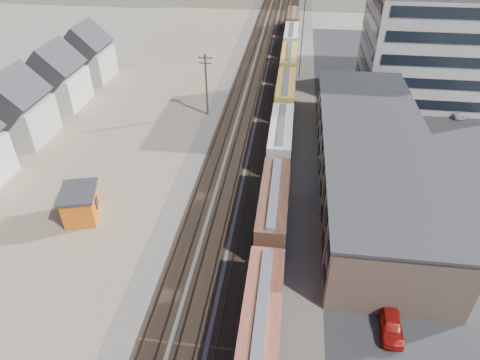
# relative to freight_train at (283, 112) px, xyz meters

# --- Properties ---
(ground) EXTENTS (300.00, 300.00, 0.00)m
(ground) POSITION_rel_freight_train_xyz_m (-3.80, -38.84, -2.79)
(ground) COLOR #6B6356
(ground) RESTS_ON ground
(ballast_bed) EXTENTS (18.00, 200.00, 0.06)m
(ballast_bed) POSITION_rel_freight_train_xyz_m (-3.80, 11.16, -2.76)
(ballast_bed) COLOR #4C4742
(ballast_bed) RESTS_ON ground
(dirt_yard) EXTENTS (24.00, 180.00, 0.03)m
(dirt_yard) POSITION_rel_freight_train_xyz_m (-23.80, 1.16, -2.78)
(dirt_yard) COLOR #776B52
(dirt_yard) RESTS_ON ground
(asphalt_lot) EXTENTS (26.00, 120.00, 0.04)m
(asphalt_lot) POSITION_rel_freight_train_xyz_m (18.20, -3.84, -2.77)
(asphalt_lot) COLOR #232326
(asphalt_lot) RESTS_ON ground
(rail_tracks) EXTENTS (11.40, 200.00, 0.24)m
(rail_tracks) POSITION_rel_freight_train_xyz_m (-4.35, 11.16, -2.68)
(rail_tracks) COLOR black
(rail_tracks) RESTS_ON ground
(freight_train) EXTENTS (3.00, 119.74, 4.46)m
(freight_train) POSITION_rel_freight_train_xyz_m (0.00, 0.00, 0.00)
(freight_train) COLOR black
(freight_train) RESTS_ON ground
(warehouse) EXTENTS (12.40, 40.40, 7.25)m
(warehouse) POSITION_rel_freight_train_xyz_m (11.18, -13.84, 0.86)
(warehouse) COLOR tan
(warehouse) RESTS_ON ground
(office_tower) EXTENTS (22.60, 18.60, 18.45)m
(office_tower) POSITION_rel_freight_train_xyz_m (24.15, 16.12, 6.47)
(office_tower) COLOR #9E998E
(office_tower) RESTS_ON ground
(utility_pole_north) EXTENTS (2.20, 0.32, 10.00)m
(utility_pole_north) POSITION_rel_freight_train_xyz_m (-12.30, 3.16, 2.50)
(utility_pole_north) COLOR #382619
(utility_pole_north) RESTS_ON ground
(radio_mast) EXTENTS (1.20, 0.16, 18.00)m
(radio_mast) POSITION_rel_freight_train_xyz_m (2.20, 21.16, 6.33)
(radio_mast) COLOR black
(radio_mast) RESTS_ON ground
(maintenance_shed) EXTENTS (4.97, 5.74, 3.59)m
(maintenance_shed) POSITION_rel_freight_train_xyz_m (-21.28, -24.21, -0.96)
(maintenance_shed) COLOR #CC5B13
(maintenance_shed) RESTS_ON ground
(parked_car_red) EXTENTS (1.94, 4.57, 1.54)m
(parked_car_red) POSITION_rel_freight_train_xyz_m (10.69, -35.19, -2.02)
(parked_car_red) COLOR #A2150F
(parked_car_red) RESTS_ON ground
(parked_car_blue) EXTENTS (4.69, 6.29, 1.59)m
(parked_car_blue) POSITION_rel_freight_train_xyz_m (20.99, 13.76, -2.00)
(parked_car_blue) COLOR navy
(parked_car_blue) RESTS_ON ground
(parked_car_far) EXTENTS (2.63, 4.95, 1.60)m
(parked_car_far) POSITION_rel_freight_train_xyz_m (27.61, 8.27, -1.99)
(parked_car_far) COLOR silver
(parked_car_far) RESTS_ON ground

